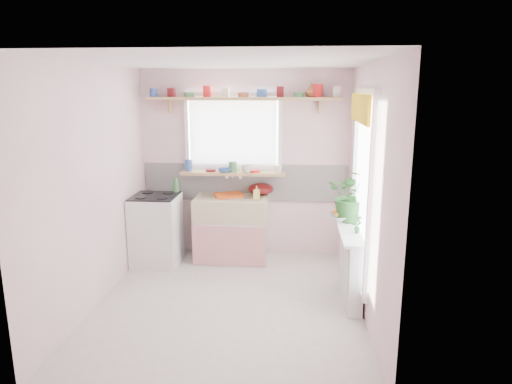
{
  "coord_description": "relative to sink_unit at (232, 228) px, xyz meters",
  "views": [
    {
      "loc": [
        0.67,
        -4.47,
        2.26
      ],
      "look_at": [
        0.24,
        0.55,
        1.1
      ],
      "focal_mm": 32.0,
      "sensor_mm": 36.0,
      "label": 1
    }
  ],
  "objects": [
    {
      "name": "pine_shelf",
      "position": [
        0.15,
        0.18,
        1.69
      ],
      "size": [
        2.52,
        0.24,
        0.04
      ],
      "primitive_type": "cube",
      "color": "tan",
      "rests_on": "room"
    },
    {
      "name": "radiator_ledge",
      "position": [
        1.45,
        -1.09,
        -0.03
      ],
      "size": [
        0.22,
        0.95,
        0.78
      ],
      "color": "white",
      "rests_on": "ground"
    },
    {
      "name": "sink_unit",
      "position": [
        0.0,
        0.0,
        0.0
      ],
      "size": [
        0.95,
        0.65,
        1.11
      ],
      "color": "white",
      "rests_on": "ground"
    },
    {
      "name": "soap_bottle_sink",
      "position": [
        0.34,
        -0.05,
        0.5
      ],
      "size": [
        0.08,
        0.08,
        0.17
      ],
      "primitive_type": "imported",
      "rotation": [
        0.0,
        0.0,
        -0.06
      ],
      "color": "#DDCD62",
      "rests_on": "sink_unit"
    },
    {
      "name": "sill_cup",
      "position": [
        0.19,
        0.13,
        0.78
      ],
      "size": [
        0.16,
        0.16,
        0.1
      ],
      "primitive_type": "imported",
      "rotation": [
        0.0,
        0.0,
        0.23
      ],
      "color": "beige",
      "rests_on": "windowsill"
    },
    {
      "name": "herb_pot",
      "position": [
        1.48,
        -1.15,
        0.45
      ],
      "size": [
        0.12,
        0.09,
        0.2
      ],
      "primitive_type": "imported",
      "rotation": [
        0.0,
        0.0,
        0.15
      ],
      "color": "#2C6D2B",
      "rests_on": "radiator_ledge"
    },
    {
      "name": "sill_crockery",
      "position": [
        -0.0,
        0.19,
        0.78
      ],
      "size": [
        1.35,
        0.11,
        0.12
      ],
      "color": "#3359A5",
      "rests_on": "windowsill"
    },
    {
      "name": "sill_bowl",
      "position": [
        -0.11,
        0.13,
        0.76
      ],
      "size": [
        0.22,
        0.22,
        0.05
      ],
      "primitive_type": "imported",
      "rotation": [
        0.0,
        0.0,
        0.33
      ],
      "color": "#2D5594",
      "rests_on": "windowsill"
    },
    {
      "name": "windowsill",
      "position": [
        -0.0,
        0.19,
        0.71
      ],
      "size": [
        1.4,
        0.22,
        0.04
      ],
      "primitive_type": "cube",
      "color": "tan",
      "rests_on": "room"
    },
    {
      "name": "fruit",
      "position": [
        1.37,
        -0.69,
        0.44
      ],
      "size": [
        0.2,
        0.14,
        0.1
      ],
      "color": "orange",
      "rests_on": "fruit_bowl"
    },
    {
      "name": "cooker",
      "position": [
        -0.95,
        -0.24,
        0.03
      ],
      "size": [
        0.58,
        0.58,
        0.93
      ],
      "color": "white",
      "rests_on": "ground"
    },
    {
      "name": "fruit_bowl",
      "position": [
        1.36,
        -0.69,
        0.38
      ],
      "size": [
        0.38,
        0.38,
        0.07
      ],
      "primitive_type": "imported",
      "rotation": [
        0.0,
        0.0,
        0.39
      ],
      "color": "silver",
      "rests_on": "radiator_ledge"
    },
    {
      "name": "shelf_vase",
      "position": [
        1.02,
        0.24,
        1.79
      ],
      "size": [
        0.2,
        0.2,
        0.17
      ],
      "primitive_type": "imported",
      "rotation": [
        0.0,
        0.0,
        -0.26
      ],
      "color": "#B16836",
      "rests_on": "pine_shelf"
    },
    {
      "name": "dish_tray",
      "position": [
        -0.04,
        0.06,
        0.44
      ],
      "size": [
        0.43,
        0.38,
        0.04
      ],
      "primitive_type": "cube",
      "rotation": [
        0.0,
        0.0,
        0.35
      ],
      "color": "#DC4A13",
      "rests_on": "sink_unit"
    },
    {
      "name": "jade_plant",
      "position": [
        1.48,
        -0.69,
        0.65
      ],
      "size": [
        0.58,
        0.52,
        0.61
      ],
      "primitive_type": "imported",
      "rotation": [
        0.0,
        0.0,
        -0.08
      ],
      "color": "#275C24",
      "rests_on": "radiator_ledge"
    },
    {
      "name": "shelf_crockery",
      "position": [
        0.15,
        0.18,
        1.76
      ],
      "size": [
        2.47,
        0.11,
        0.12
      ],
      "color": "#3359A5",
      "rests_on": "pine_shelf"
    },
    {
      "name": "colander",
      "position": [
        0.37,
        0.21,
        0.49
      ],
      "size": [
        0.38,
        0.38,
        0.15
      ],
      "primitive_type": "ellipsoid",
      "rotation": [
        0.0,
        0.0,
        -0.13
      ],
      "color": "#530E0E",
      "rests_on": "sink_unit"
    },
    {
      "name": "room",
      "position": [
        0.81,
        -0.43,
        0.94
      ],
      "size": [
        3.2,
        3.2,
        3.2
      ],
      "color": "silver",
      "rests_on": "ground"
    },
    {
      "name": "cooker_bottle",
      "position": [
        -0.73,
        -0.02,
        0.59
      ],
      "size": [
        0.09,
        0.09,
        0.22
      ],
      "primitive_type": "imported",
      "rotation": [
        0.0,
        0.0,
        -0.1
      ],
      "color": "#3B7640",
      "rests_on": "cooker"
    }
  ]
}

